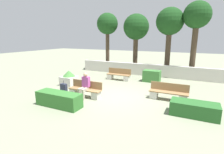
{
  "coord_description": "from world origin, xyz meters",
  "views": [
    {
      "loc": [
        3.76,
        -8.05,
        3.09
      ],
      "look_at": [
        -0.41,
        0.5,
        0.9
      ],
      "focal_mm": 28.0,
      "sensor_mm": 36.0,
      "label": 1
    }
  ],
  "objects_px": {
    "person_seated_man": "(85,84)",
    "tree_leftmost": "(107,25)",
    "tree_center_left": "(136,28)",
    "tree_center_right": "(170,23)",
    "bench_right_side": "(119,76)",
    "bench_left_side": "(168,94)",
    "tree_rightmost": "(197,18)",
    "bench_front": "(85,91)",
    "planter_corner_left": "(69,78)",
    "suitcase": "(64,89)"
  },
  "relations": [
    {
      "from": "bench_front",
      "to": "suitcase",
      "type": "xyz_separation_m",
      "value": [
        -1.29,
        -0.19,
        -0.02
      ]
    },
    {
      "from": "bench_left_side",
      "to": "tree_center_right",
      "type": "height_order",
      "value": "tree_center_right"
    },
    {
      "from": "bench_right_side",
      "to": "suitcase",
      "type": "height_order",
      "value": "bench_right_side"
    },
    {
      "from": "bench_front",
      "to": "bench_right_side",
      "type": "height_order",
      "value": "same"
    },
    {
      "from": "bench_front",
      "to": "tree_leftmost",
      "type": "xyz_separation_m",
      "value": [
        -2.58,
        7.54,
        3.82
      ]
    },
    {
      "from": "planter_corner_left",
      "to": "tree_rightmost",
      "type": "relative_size",
      "value": 0.17
    },
    {
      "from": "tree_center_left",
      "to": "tree_rightmost",
      "type": "bearing_deg",
      "value": -6.9
    },
    {
      "from": "bench_left_side",
      "to": "suitcase",
      "type": "distance_m",
      "value": 5.55
    },
    {
      "from": "person_seated_man",
      "to": "tree_leftmost",
      "type": "distance_m",
      "value": 8.81
    },
    {
      "from": "bench_right_side",
      "to": "tree_leftmost",
      "type": "bearing_deg",
      "value": 135.22
    },
    {
      "from": "tree_rightmost",
      "to": "tree_center_right",
      "type": "bearing_deg",
      "value": 173.69
    },
    {
      "from": "tree_leftmost",
      "to": "bench_front",
      "type": "bearing_deg",
      "value": -71.14
    },
    {
      "from": "person_seated_man",
      "to": "tree_center_right",
      "type": "xyz_separation_m",
      "value": [
        2.87,
        7.7,
        3.41
      ]
    },
    {
      "from": "tree_center_left",
      "to": "tree_rightmost",
      "type": "relative_size",
      "value": 0.9
    },
    {
      "from": "person_seated_man",
      "to": "tree_leftmost",
      "type": "relative_size",
      "value": 0.25
    },
    {
      "from": "tree_leftmost",
      "to": "person_seated_man",
      "type": "bearing_deg",
      "value": -70.95
    },
    {
      "from": "planter_corner_left",
      "to": "tree_center_right",
      "type": "xyz_separation_m",
      "value": [
        5.2,
        6.13,
        3.68
      ]
    },
    {
      "from": "tree_center_left",
      "to": "tree_center_right",
      "type": "height_order",
      "value": "tree_center_right"
    },
    {
      "from": "bench_left_side",
      "to": "tree_center_left",
      "type": "xyz_separation_m",
      "value": [
        -3.97,
        6.52,
        3.52
      ]
    },
    {
      "from": "tree_center_right",
      "to": "bench_front",
      "type": "bearing_deg",
      "value": -111.25
    },
    {
      "from": "suitcase",
      "to": "tree_leftmost",
      "type": "xyz_separation_m",
      "value": [
        -1.29,
        7.73,
        3.83
      ]
    },
    {
      "from": "bench_front",
      "to": "tree_center_right",
      "type": "relative_size",
      "value": 0.34
    },
    {
      "from": "person_seated_man",
      "to": "tree_center_left",
      "type": "height_order",
      "value": "tree_center_left"
    },
    {
      "from": "tree_leftmost",
      "to": "suitcase",
      "type": "bearing_deg",
      "value": -80.55
    },
    {
      "from": "bench_front",
      "to": "tree_center_right",
      "type": "xyz_separation_m",
      "value": [
        2.94,
        7.56,
        3.82
      ]
    },
    {
      "from": "tree_center_left",
      "to": "planter_corner_left",
      "type": "bearing_deg",
      "value": -109.59
    },
    {
      "from": "suitcase",
      "to": "bench_front",
      "type": "bearing_deg",
      "value": 8.19
    },
    {
      "from": "bench_right_side",
      "to": "person_seated_man",
      "type": "bearing_deg",
      "value": -82.91
    },
    {
      "from": "bench_right_side",
      "to": "tree_center_right",
      "type": "distance_m",
      "value": 5.87
    },
    {
      "from": "person_seated_man",
      "to": "suitcase",
      "type": "xyz_separation_m",
      "value": [
        -1.37,
        -0.05,
        -0.42
      ]
    },
    {
      "from": "tree_center_right",
      "to": "tree_leftmost",
      "type": "bearing_deg",
      "value": -179.76
    },
    {
      "from": "tree_center_right",
      "to": "tree_rightmost",
      "type": "bearing_deg",
      "value": -6.31
    },
    {
      "from": "tree_center_right",
      "to": "planter_corner_left",
      "type": "bearing_deg",
      "value": -130.29
    },
    {
      "from": "tree_leftmost",
      "to": "tree_center_right",
      "type": "bearing_deg",
      "value": 0.24
    },
    {
      "from": "person_seated_man",
      "to": "bench_left_side",
      "type": "bearing_deg",
      "value": 21.43
    },
    {
      "from": "tree_center_right",
      "to": "tree_rightmost",
      "type": "height_order",
      "value": "tree_rightmost"
    },
    {
      "from": "tree_center_left",
      "to": "suitcase",
      "type": "bearing_deg",
      "value": -99.44
    },
    {
      "from": "person_seated_man",
      "to": "planter_corner_left",
      "type": "bearing_deg",
      "value": 146.01
    },
    {
      "from": "bench_front",
      "to": "tree_rightmost",
      "type": "xyz_separation_m",
      "value": [
        4.84,
        7.35,
        4.11
      ]
    },
    {
      "from": "bench_front",
      "to": "planter_corner_left",
      "type": "distance_m",
      "value": 2.68
    },
    {
      "from": "person_seated_man",
      "to": "tree_center_right",
      "type": "distance_m",
      "value": 8.9
    },
    {
      "from": "person_seated_man",
      "to": "tree_rightmost",
      "type": "xyz_separation_m",
      "value": [
        4.76,
        7.49,
        3.7
      ]
    },
    {
      "from": "person_seated_man",
      "to": "tree_leftmost",
      "type": "height_order",
      "value": "tree_leftmost"
    },
    {
      "from": "tree_center_left",
      "to": "tree_center_right",
      "type": "bearing_deg",
      "value": -7.3
    },
    {
      "from": "bench_front",
      "to": "planter_corner_left",
      "type": "height_order",
      "value": "planter_corner_left"
    },
    {
      "from": "bench_left_side",
      "to": "tree_rightmost",
      "type": "height_order",
      "value": "tree_rightmost"
    },
    {
      "from": "bench_left_side",
      "to": "tree_leftmost",
      "type": "relative_size",
      "value": 0.36
    },
    {
      "from": "bench_left_side",
      "to": "tree_center_right",
      "type": "xyz_separation_m",
      "value": [
        -1.08,
        6.15,
        3.82
      ]
    },
    {
      "from": "bench_front",
      "to": "person_seated_man",
      "type": "relative_size",
      "value": 1.39
    },
    {
      "from": "tree_leftmost",
      "to": "tree_center_right",
      "type": "relative_size",
      "value": 0.98
    }
  ]
}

